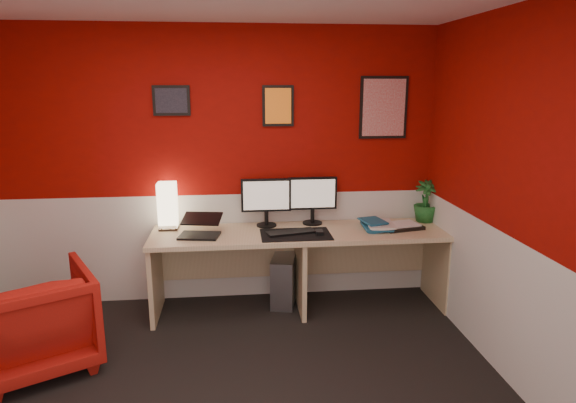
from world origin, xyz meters
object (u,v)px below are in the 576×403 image
object	(u,v)px
pc_tower	(284,279)
potted_plant	(426,201)
shoji_lamp	(168,207)
monitor_right	(313,193)
zen_tray	(401,226)
monitor_left	(266,195)
armchair	(34,320)
laptop	(199,224)
desk	(300,270)

from	to	relation	value
pc_tower	potted_plant	bearing A→B (deg)	14.02
shoji_lamp	potted_plant	bearing A→B (deg)	-0.14
monitor_right	potted_plant	world-z (taller)	monitor_right
zen_tray	shoji_lamp	bearing A→B (deg)	174.60
zen_tray	potted_plant	bearing A→B (deg)	32.85
potted_plant	monitor_left	bearing A→B (deg)	179.87
monitor_left	armchair	size ratio (longest dim) A/B	0.73
armchair	laptop	bearing A→B (deg)	-177.06
zen_tray	pc_tower	xyz separation A→B (m)	(-1.04, 0.15, -0.52)
desk	potted_plant	bearing A→B (deg)	9.08
laptop	monitor_right	bearing A→B (deg)	26.23
desk	pc_tower	world-z (taller)	desk
monitor_left	zen_tray	xyz separation A→B (m)	(1.20, -0.19, -0.28)
desk	laptop	xyz separation A→B (m)	(-0.87, -0.07, 0.47)
zen_tray	pc_tower	size ratio (longest dim) A/B	0.78
laptop	zen_tray	distance (m)	1.79
monitor_right	pc_tower	size ratio (longest dim) A/B	1.29
shoji_lamp	monitor_left	world-z (taller)	monitor_left
monitor_right	potted_plant	distance (m)	1.07
laptop	monitor_right	world-z (taller)	monitor_right
monitor_right	potted_plant	size ratio (longest dim) A/B	1.50
shoji_lamp	monitor_left	distance (m)	0.88
desk	potted_plant	distance (m)	1.34
laptop	pc_tower	bearing A→B (deg)	26.40
shoji_lamp	monitor_left	xyz separation A→B (m)	(0.87, -0.00, 0.09)
monitor_left	armchair	world-z (taller)	monitor_left
desk	laptop	world-z (taller)	laptop
monitor_right	potted_plant	xyz separation A→B (m)	(1.06, -0.04, -0.10)
monitor_right	potted_plant	bearing A→B (deg)	-1.89
monitor_left	monitor_right	world-z (taller)	same
shoji_lamp	zen_tray	xyz separation A→B (m)	(2.07, -0.20, -0.18)
shoji_lamp	desk	bearing A→B (deg)	-9.70
shoji_lamp	laptop	distance (m)	0.40
monitor_right	monitor_left	bearing A→B (deg)	-175.74
monitor_left	armchair	distance (m)	2.07
monitor_left	pc_tower	bearing A→B (deg)	-16.19
zen_tray	armchair	xyz separation A→B (m)	(-2.92, -0.75, -0.38)
zen_tray	monitor_right	bearing A→B (deg)	163.71
desk	shoji_lamp	distance (m)	1.31
shoji_lamp	laptop	size ratio (longest dim) A/B	1.21
shoji_lamp	zen_tray	bearing A→B (deg)	-5.40
shoji_lamp	laptop	world-z (taller)	shoji_lamp
desk	pc_tower	bearing A→B (deg)	131.11
potted_plant	armchair	distance (m)	3.39
laptop	pc_tower	world-z (taller)	laptop
desk	monitor_right	distance (m)	0.71
desk	monitor_left	world-z (taller)	monitor_left
potted_plant	pc_tower	bearing A→B (deg)	-178.21
shoji_lamp	laptop	xyz separation A→B (m)	(0.29, -0.27, -0.09)
laptop	shoji_lamp	bearing A→B (deg)	147.05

